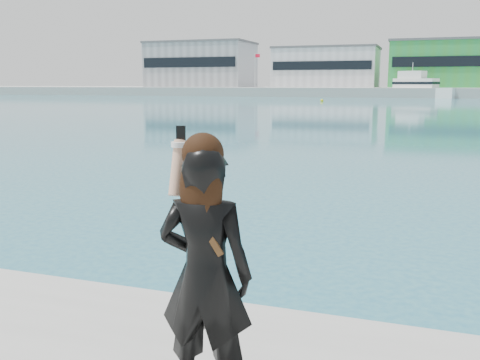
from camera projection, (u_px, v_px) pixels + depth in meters
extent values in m
cube|color=#9E9E99|center=(421.00, 92.00, 125.11)|extent=(320.00, 40.00, 2.00)
cube|color=gray|center=(201.00, 66.00, 139.83)|extent=(26.00, 16.00, 11.00)
cube|color=black|center=(188.00, 62.00, 132.20)|extent=(24.70, 0.20, 2.42)
cube|color=#59595B|center=(201.00, 43.00, 138.80)|extent=(26.52, 16.32, 0.50)
cube|color=silver|center=(327.00, 68.00, 129.36)|extent=(24.00, 15.00, 9.00)
cube|color=black|center=(321.00, 65.00, 122.22)|extent=(22.80, 0.20, 1.98)
cube|color=#59595B|center=(327.00, 48.00, 128.51)|extent=(24.48, 15.30, 0.50)
cube|color=green|center=(460.00, 65.00, 119.60)|extent=(30.00, 16.00, 10.00)
cube|color=black|center=(462.00, 61.00, 111.98)|extent=(28.50, 0.20, 2.20)
cube|color=#59595B|center=(462.00, 41.00, 118.66)|extent=(30.60, 16.32, 0.50)
cylinder|color=silver|center=(255.00, 70.00, 128.10)|extent=(0.16, 0.16, 8.00)
cube|color=red|center=(257.00, 56.00, 127.30)|extent=(1.20, 0.04, 0.80)
cube|color=white|center=(419.00, 93.00, 110.02)|extent=(15.73, 10.11, 2.04)
cube|color=white|center=(416.00, 83.00, 110.24)|extent=(9.23, 6.72, 1.87)
cube|color=white|center=(412.00, 75.00, 110.51)|extent=(5.84, 4.72, 1.53)
cube|color=black|center=(416.00, 83.00, 110.24)|extent=(9.42, 6.87, 0.51)
cylinder|color=silver|center=(413.00, 67.00, 110.22)|extent=(0.14, 0.14, 1.70)
sphere|color=yellow|center=(322.00, 102.00, 87.09)|extent=(0.50, 0.50, 0.50)
imported|color=black|center=(205.00, 276.00, 3.53)|extent=(0.67, 0.47, 1.75)
sphere|color=black|center=(203.00, 154.00, 3.36)|extent=(0.27, 0.27, 0.27)
ellipsoid|color=black|center=(201.00, 190.00, 3.36)|extent=(0.29, 0.15, 0.47)
cylinder|color=tan|center=(177.00, 168.00, 3.55)|extent=(0.10, 0.21, 0.38)
cylinder|color=white|center=(179.00, 144.00, 3.56)|extent=(0.11, 0.11, 0.04)
cube|color=black|center=(181.00, 135.00, 3.59)|extent=(0.07, 0.02, 0.13)
cube|color=#4C2D14|center=(205.00, 228.00, 3.38)|extent=(0.25, 0.04, 0.36)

